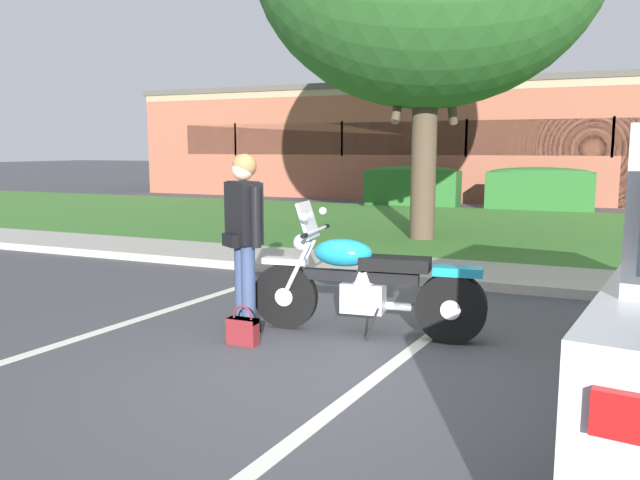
{
  "coord_description": "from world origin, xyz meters",
  "views": [
    {
      "loc": [
        1.81,
        -4.56,
        1.75
      ],
      "look_at": [
        -0.63,
        1.12,
        0.85
      ],
      "focal_mm": 35.23,
      "sensor_mm": 36.0,
      "label": 1
    }
  ],
  "objects_px": {
    "motorcycle": "(374,284)",
    "hedge_left": "(412,185)",
    "rider_person": "(244,229)",
    "brick_building": "(488,142)",
    "handbag": "(243,329)",
    "hedge_center_left": "(540,188)"
  },
  "relations": [
    {
      "from": "motorcycle",
      "to": "hedge_left",
      "type": "bearing_deg",
      "value": 103.52
    },
    {
      "from": "rider_person",
      "to": "brick_building",
      "type": "bearing_deg",
      "value": 92.08
    },
    {
      "from": "handbag",
      "to": "hedge_center_left",
      "type": "relative_size",
      "value": 0.12
    },
    {
      "from": "motorcycle",
      "to": "hedge_left",
      "type": "distance_m",
      "value": 13.49
    },
    {
      "from": "handbag",
      "to": "hedge_center_left",
      "type": "bearing_deg",
      "value": 83.8
    },
    {
      "from": "motorcycle",
      "to": "rider_person",
      "type": "xyz_separation_m",
      "value": [
        -1.18,
        -0.36,
        0.5
      ]
    },
    {
      "from": "hedge_left",
      "to": "brick_building",
      "type": "distance_m",
      "value": 6.8
    },
    {
      "from": "motorcycle",
      "to": "rider_person",
      "type": "bearing_deg",
      "value": -163.17
    },
    {
      "from": "hedge_center_left",
      "to": "handbag",
      "type": "bearing_deg",
      "value": -96.2
    },
    {
      "from": "hedge_center_left",
      "to": "brick_building",
      "type": "xyz_separation_m",
      "value": [
        -2.43,
        6.55,
        1.35
      ]
    },
    {
      "from": "handbag",
      "to": "hedge_center_left",
      "type": "distance_m",
      "value": 13.95
    },
    {
      "from": "hedge_center_left",
      "to": "brick_building",
      "type": "distance_m",
      "value": 7.12
    },
    {
      "from": "rider_person",
      "to": "hedge_center_left",
      "type": "bearing_deg",
      "value": 82.82
    },
    {
      "from": "hedge_center_left",
      "to": "rider_person",
      "type": "bearing_deg",
      "value": -97.18
    },
    {
      "from": "handbag",
      "to": "hedge_left",
      "type": "height_order",
      "value": "hedge_left"
    },
    {
      "from": "motorcycle",
      "to": "hedge_center_left",
      "type": "bearing_deg",
      "value": 87.76
    },
    {
      "from": "brick_building",
      "to": "hedge_center_left",
      "type": "bearing_deg",
      "value": -69.69
    },
    {
      "from": "motorcycle",
      "to": "hedge_left",
      "type": "xyz_separation_m",
      "value": [
        -3.15,
        13.12,
        0.16
      ]
    },
    {
      "from": "handbag",
      "to": "rider_person",
      "type": "bearing_deg",
      "value": 116.84
    },
    {
      "from": "handbag",
      "to": "hedge_left",
      "type": "distance_m",
      "value": 14.04
    },
    {
      "from": "rider_person",
      "to": "hedge_left",
      "type": "distance_m",
      "value": 13.62
    },
    {
      "from": "motorcycle",
      "to": "hedge_left",
      "type": "relative_size",
      "value": 0.79
    }
  ]
}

